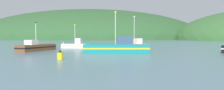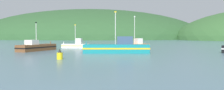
# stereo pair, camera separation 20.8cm
# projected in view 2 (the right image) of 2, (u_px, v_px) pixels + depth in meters

# --- Properties ---
(hill_far_right) EXTENTS (219.20, 175.36, 54.85)m
(hill_far_right) POSITION_uv_depth(u_px,v_px,m) (89.00, 38.00, 226.79)
(hill_far_right) COLOR #2D562D
(hill_far_right) RESTS_ON ground
(fishing_boat_brown) EXTENTS (4.10, 9.47, 5.61)m
(fishing_boat_brown) POSITION_uv_depth(u_px,v_px,m) (37.00, 47.00, 44.63)
(fishing_boat_brown) COLOR brown
(fishing_boat_brown) RESTS_ON ground
(fishing_boat_teal) EXTENTS (11.43, 4.16, 7.09)m
(fishing_boat_teal) POSITION_uv_depth(u_px,v_px,m) (117.00, 48.00, 38.68)
(fishing_boat_teal) COLOR #147F84
(fishing_boat_teal) RESTS_ON ground
(fishing_boat_orange) EXTENTS (6.60, 5.67, 7.39)m
(fishing_boat_orange) POSITION_uv_depth(u_px,v_px,m) (135.00, 46.00, 51.61)
(fishing_boat_orange) COLOR orange
(fishing_boat_orange) RESTS_ON ground
(fishing_boat_white) EXTENTS (6.65, 2.42, 5.63)m
(fishing_boat_white) POSITION_uv_depth(u_px,v_px,m) (76.00, 45.00, 54.57)
(fishing_boat_white) COLOR white
(fishing_boat_white) RESTS_ON ground
(channel_buoy) EXTENTS (0.74, 0.74, 1.35)m
(channel_buoy) POSITION_uv_depth(u_px,v_px,m) (60.00, 55.00, 28.72)
(channel_buoy) COLOR yellow
(channel_buoy) RESTS_ON ground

